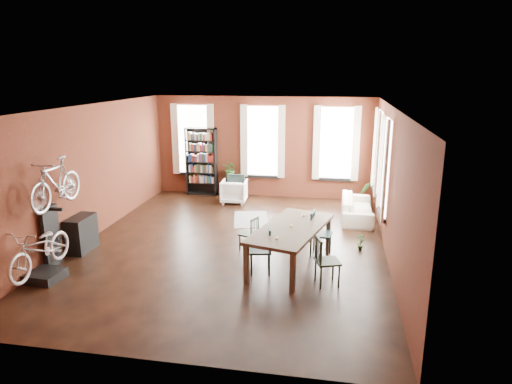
% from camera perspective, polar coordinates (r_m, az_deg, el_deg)
% --- Properties ---
extents(room, '(9.00, 9.04, 3.22)m').
position_cam_1_polar(room, '(10.74, -1.13, 5.13)').
color(room, black).
rests_on(room, ground).
extents(dining_table, '(1.72, 2.68, 0.84)m').
position_cam_1_polar(dining_table, '(9.61, 4.38, -6.74)').
color(dining_table, brown).
rests_on(dining_table, ground).
extents(dining_chair_a, '(0.51, 0.51, 0.95)m').
position_cam_1_polar(dining_chair_a, '(9.24, 0.52, -7.26)').
color(dining_chair_a, '#1A3939').
rests_on(dining_chair_a, ground).
extents(dining_chair_b, '(0.48, 0.48, 0.79)m').
position_cam_1_polar(dining_chair_b, '(10.35, -0.90, -5.25)').
color(dining_chair_b, '#1D2E1B').
rests_on(dining_chair_b, ground).
extents(dining_chair_c, '(0.55, 0.55, 0.94)m').
position_cam_1_polar(dining_chair_c, '(8.83, 8.93, -8.54)').
color(dining_chair_c, black).
rests_on(dining_chair_c, ground).
extents(dining_chair_d, '(0.51, 0.51, 0.99)m').
position_cam_1_polar(dining_chair_d, '(10.16, 8.13, -5.20)').
color(dining_chair_d, '#163032').
rests_on(dining_chair_d, ground).
extents(bookshelf, '(1.00, 0.32, 2.20)m').
position_cam_1_polar(bookshelf, '(14.99, -6.82, 3.79)').
color(bookshelf, black).
rests_on(bookshelf, ground).
extents(white_armchair, '(0.80, 0.76, 0.78)m').
position_cam_1_polar(white_armchair, '(14.10, -2.76, 0.22)').
color(white_armchair, white).
rests_on(white_armchair, ground).
extents(cream_sofa, '(0.61, 2.08, 0.81)m').
position_cam_1_polar(cream_sofa, '(12.88, 12.55, -1.48)').
color(cream_sofa, beige).
rests_on(cream_sofa, ground).
extents(striped_rug, '(1.20, 1.62, 0.01)m').
position_cam_1_polar(striped_rug, '(12.58, -0.63, -3.43)').
color(striped_rug, black).
rests_on(striped_rug, ground).
extents(bike_trainer, '(0.66, 0.66, 0.18)m').
position_cam_1_polar(bike_trainer, '(9.94, -24.85, -9.47)').
color(bike_trainer, black).
rests_on(bike_trainer, ground).
extents(bike_wall_rack, '(0.16, 0.60, 1.30)m').
position_cam_1_polar(bike_wall_rack, '(10.35, -24.22, -5.11)').
color(bike_wall_rack, black).
rests_on(bike_wall_rack, ground).
extents(console_table, '(0.40, 0.80, 0.80)m').
position_cam_1_polar(console_table, '(11.07, -20.99, -4.88)').
color(console_table, black).
rests_on(console_table, ground).
extents(plant_stand, '(0.40, 0.40, 0.61)m').
position_cam_1_polar(plant_stand, '(14.91, -3.07, 0.67)').
color(plant_stand, black).
rests_on(plant_stand, ground).
extents(plant_by_sofa, '(0.67, 0.85, 0.33)m').
position_cam_1_polar(plant_by_sofa, '(14.13, 13.19, -1.08)').
color(plant_by_sofa, '#335B24').
rests_on(plant_by_sofa, ground).
extents(plant_small, '(0.43, 0.42, 0.14)m').
position_cam_1_polar(plant_small, '(10.74, 12.88, -6.73)').
color(plant_small, '#2E5A24').
rests_on(plant_small, ground).
extents(bicycle_floor, '(0.64, 0.95, 1.78)m').
position_cam_1_polar(bicycle_floor, '(9.64, -25.62, -4.05)').
color(bicycle_floor, beige).
rests_on(bicycle_floor, bike_trainer).
extents(bicycle_hung, '(0.47, 1.00, 1.66)m').
position_cam_1_polar(bicycle_hung, '(9.83, -23.92, 2.91)').
color(bicycle_hung, '#A5A8AD').
rests_on(bicycle_hung, bike_wall_rack).
extents(plant_on_stand, '(0.67, 0.70, 0.43)m').
position_cam_1_polar(plant_on_stand, '(14.82, -3.21, 2.64)').
color(plant_on_stand, '#336227').
rests_on(plant_on_stand, plant_stand).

